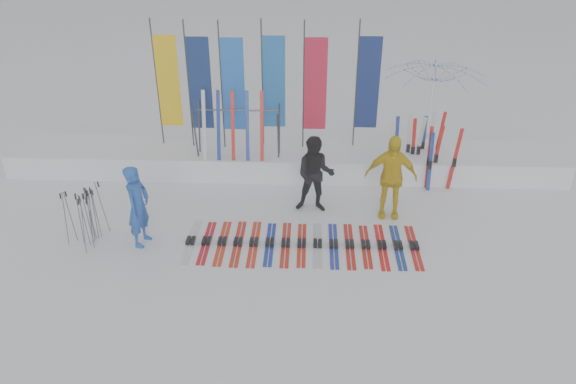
{
  "coord_description": "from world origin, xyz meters",
  "views": [
    {
      "loc": [
        0.61,
        -8.47,
        6.54
      ],
      "look_at": [
        0.2,
        1.6,
        1.0
      ],
      "focal_mm": 35.0,
      "sensor_mm": 36.0,
      "label": 1
    }
  ],
  "objects_px": {
    "ski_row": "(301,244)",
    "person_black": "(315,175)",
    "person_blue": "(138,206)",
    "tent_canopy": "(431,106)",
    "person_yellow": "(391,177)",
    "ski_rack": "(238,126)"
  },
  "relations": [
    {
      "from": "person_blue",
      "to": "person_yellow",
      "type": "height_order",
      "value": "person_yellow"
    },
    {
      "from": "tent_canopy",
      "to": "ski_row",
      "type": "relative_size",
      "value": 0.58
    },
    {
      "from": "person_yellow",
      "to": "ski_row",
      "type": "xyz_separation_m",
      "value": [
        -1.91,
        -1.29,
        -0.93
      ]
    },
    {
      "from": "person_black",
      "to": "ski_rack",
      "type": "xyz_separation_m",
      "value": [
        -1.89,
        1.59,
        0.49
      ]
    },
    {
      "from": "ski_row",
      "to": "person_black",
      "type": "bearing_deg",
      "value": 79.44
    },
    {
      "from": "person_blue",
      "to": "tent_canopy",
      "type": "relative_size",
      "value": 0.63
    },
    {
      "from": "tent_canopy",
      "to": "ski_row",
      "type": "distance_m",
      "value": 6.2
    },
    {
      "from": "ski_rack",
      "to": "ski_row",
      "type": "bearing_deg",
      "value": -61.94
    },
    {
      "from": "person_yellow",
      "to": "ski_rack",
      "type": "bearing_deg",
      "value": 159.64
    },
    {
      "from": "ski_row",
      "to": "ski_rack",
      "type": "bearing_deg",
      "value": 118.06
    },
    {
      "from": "person_blue",
      "to": "person_black",
      "type": "distance_m",
      "value": 3.85
    },
    {
      "from": "person_yellow",
      "to": "person_blue",
      "type": "bearing_deg",
      "value": -159.61
    },
    {
      "from": "person_blue",
      "to": "tent_canopy",
      "type": "bearing_deg",
      "value": -41.07
    },
    {
      "from": "person_black",
      "to": "ski_row",
      "type": "distance_m",
      "value": 1.71
    },
    {
      "from": "person_blue",
      "to": "person_black",
      "type": "bearing_deg",
      "value": -55.31
    },
    {
      "from": "person_blue",
      "to": "tent_canopy",
      "type": "xyz_separation_m",
      "value": [
        6.71,
        5.05,
        0.38
      ]
    },
    {
      "from": "tent_canopy",
      "to": "ski_row",
      "type": "xyz_separation_m",
      "value": [
        -3.42,
        -5.02,
        -1.22
      ]
    },
    {
      "from": "ski_rack",
      "to": "person_yellow",
      "type": "bearing_deg",
      "value": -26.44
    },
    {
      "from": "person_blue",
      "to": "person_yellow",
      "type": "bearing_deg",
      "value": -63.77
    },
    {
      "from": "ski_rack",
      "to": "person_blue",
      "type": "bearing_deg",
      "value": -118.3
    },
    {
      "from": "person_black",
      "to": "ski_row",
      "type": "bearing_deg",
      "value": -96.78
    },
    {
      "from": "person_yellow",
      "to": "ski_row",
      "type": "height_order",
      "value": "person_yellow"
    }
  ]
}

